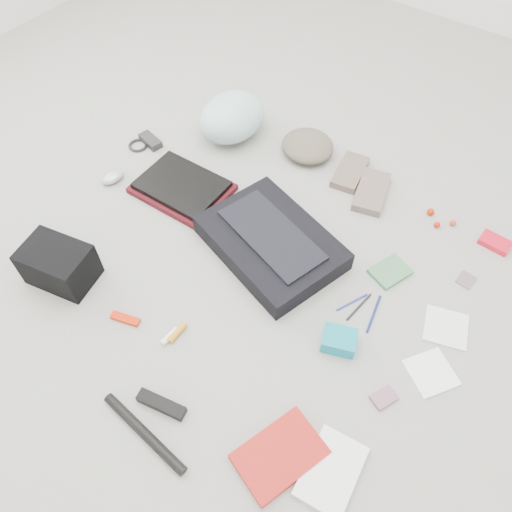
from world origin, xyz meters
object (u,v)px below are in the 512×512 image
Objects in this scene: bike_helmet at (232,117)px; camera_bag at (59,264)px; book_red at (280,455)px; accordion_wallet at (339,340)px; messenger_bag at (271,243)px; laptop at (182,185)px.

bike_helmet is 1.40× the size of camera_bag.
accordion_wallet is at bearing 114.94° from book_red.
book_red is 0.39m from accordion_wallet.
messenger_bag is 4.62× the size of accordion_wallet.
book_red is (0.88, -0.61, -0.02)m from laptop.
messenger_bag is 0.66m from bike_helmet.
book_red is at bearing -36.41° from laptop.
book_red is at bearing -42.78° from bike_helmet.
laptop is at bearing 71.60° from camera_bag.
messenger_bag is at bearing 33.09° from camera_bag.
messenger_bag reaches higher than laptop.
book_red is (0.93, -1.00, -0.08)m from bike_helmet.
messenger_bag is at bearing 133.71° from accordion_wallet.
laptop is at bearing 144.50° from accordion_wallet.
accordion_wallet is at bearing -16.44° from laptop.
laptop is at bearing -167.99° from messenger_bag.
laptop reaches higher than book_red.
laptop is 0.40m from bike_helmet.
bike_helmet reaches higher than camera_bag.
laptop is 0.56m from camera_bag.
accordion_wallet is at bearing 8.01° from camera_bag.
bike_helmet is 2.97× the size of accordion_wallet.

